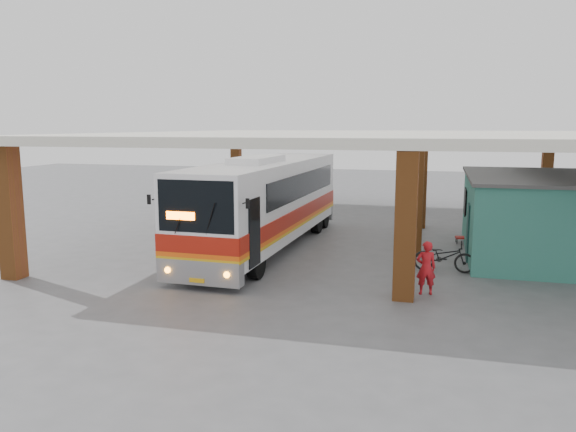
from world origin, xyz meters
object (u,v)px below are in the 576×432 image
(coach_bus, at_px, (266,203))
(pedestrian, at_px, (426,268))
(motorcycle, at_px, (444,256))
(red_chair, at_px, (464,234))

(coach_bus, xyz_separation_m, pedestrian, (6.44, -4.83, -1.08))
(coach_bus, height_order, pedestrian, coach_bus)
(motorcycle, bearing_deg, red_chair, -8.14)
(coach_bus, relative_size, motorcycle, 6.41)
(coach_bus, height_order, motorcycle, coach_bus)
(motorcycle, distance_m, pedestrian, 2.91)
(coach_bus, distance_m, red_chair, 8.53)
(coach_bus, distance_m, motorcycle, 7.38)
(motorcycle, xyz_separation_m, red_chair, (0.83, 5.08, -0.14))
(red_chair, bearing_deg, motorcycle, -104.97)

